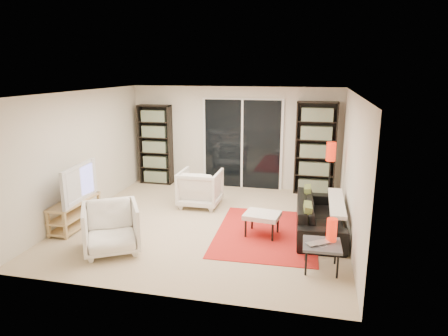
% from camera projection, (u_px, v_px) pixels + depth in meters
% --- Properties ---
extents(floor, '(5.00, 5.00, 0.00)m').
position_uv_depth(floor, '(207.00, 223.00, 7.44)').
color(floor, beige).
rests_on(floor, ground).
extents(wall_back, '(5.00, 0.02, 2.40)m').
position_uv_depth(wall_back, '(234.00, 138.00, 9.52)').
color(wall_back, beige).
rests_on(wall_back, ground).
extents(wall_front, '(5.00, 0.02, 2.40)m').
position_uv_depth(wall_front, '(152.00, 206.00, 4.79)').
color(wall_front, beige).
rests_on(wall_front, ground).
extents(wall_left, '(0.02, 5.00, 2.40)m').
position_uv_depth(wall_left, '(82.00, 154.00, 7.70)').
color(wall_left, beige).
rests_on(wall_left, ground).
extents(wall_right, '(0.02, 5.00, 2.40)m').
position_uv_depth(wall_right, '(352.00, 168.00, 6.61)').
color(wall_right, beige).
rests_on(wall_right, ground).
extents(ceiling, '(5.00, 5.00, 0.02)m').
position_uv_depth(ceiling, '(206.00, 93.00, 6.86)').
color(ceiling, white).
rests_on(ceiling, wall_back).
extents(sliding_door, '(1.92, 0.08, 2.16)m').
position_uv_depth(sliding_door, '(242.00, 144.00, 9.48)').
color(sliding_door, white).
rests_on(sliding_door, ground).
extents(bookshelf_left, '(0.80, 0.30, 1.95)m').
position_uv_depth(bookshelf_left, '(156.00, 145.00, 9.84)').
color(bookshelf_left, black).
rests_on(bookshelf_left, ground).
extents(bookshelf_right, '(0.90, 0.30, 2.10)m').
position_uv_depth(bookshelf_right, '(315.00, 149.00, 8.98)').
color(bookshelf_right, black).
rests_on(bookshelf_right, ground).
extents(tv_stand, '(0.38, 1.18, 0.50)m').
position_uv_depth(tv_stand, '(75.00, 213.00, 7.22)').
color(tv_stand, '#D6B47F').
rests_on(tv_stand, floor).
extents(tv, '(0.24, 1.17, 0.67)m').
position_uv_depth(tv, '(73.00, 183.00, 7.08)').
color(tv, black).
rests_on(tv, tv_stand).
extents(rug, '(1.79, 2.37, 0.01)m').
position_uv_depth(rug, '(266.00, 233.00, 6.98)').
color(rug, red).
rests_on(rug, floor).
extents(sofa, '(0.88, 2.03, 0.58)m').
position_uv_depth(sofa, '(320.00, 216.00, 6.99)').
color(sofa, black).
rests_on(sofa, floor).
extents(armchair_back, '(0.82, 0.85, 0.77)m').
position_uv_depth(armchair_back, '(200.00, 188.00, 8.32)').
color(armchair_back, white).
rests_on(armchair_back, floor).
extents(armchair_front, '(1.14, 1.15, 0.77)m').
position_uv_depth(armchair_front, '(111.00, 228.00, 6.21)').
color(armchair_front, white).
rests_on(armchair_front, floor).
extents(ottoman, '(0.65, 0.55, 0.40)m').
position_uv_depth(ottoman, '(262.00, 216.00, 6.82)').
color(ottoman, white).
rests_on(ottoman, floor).
extents(side_table, '(0.54, 0.54, 0.40)m').
position_uv_depth(side_table, '(322.00, 246.00, 5.64)').
color(side_table, '#46454A').
rests_on(side_table, floor).
extents(laptop, '(0.41, 0.38, 0.03)m').
position_uv_depth(laptop, '(320.00, 245.00, 5.57)').
color(laptop, silver).
rests_on(laptop, side_table).
extents(table_lamp, '(0.15, 0.15, 0.33)m').
position_uv_depth(table_lamp, '(332.00, 230.00, 5.69)').
color(table_lamp, red).
rests_on(table_lamp, side_table).
extents(floor_lamp, '(0.21, 0.21, 1.39)m').
position_uv_depth(floor_lamp, '(331.00, 159.00, 7.93)').
color(floor_lamp, black).
rests_on(floor_lamp, floor).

